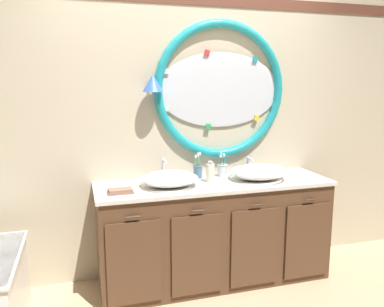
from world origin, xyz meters
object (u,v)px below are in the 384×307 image
at_px(sink_basin_right, 259,172).
at_px(folded_hand_towel, 120,191).
at_px(toothbrush_holder_left, 198,171).
at_px(soap_dispenser, 210,172).
at_px(toothbrush_holder_right, 222,169).
at_px(sink_basin_left, 170,178).

relative_size(sink_basin_right, folded_hand_towel, 2.55).
bearing_deg(toothbrush_holder_left, soap_dispenser, -69.53).
bearing_deg(folded_hand_towel, toothbrush_holder_right, 16.98).
bearing_deg(sink_basin_right, folded_hand_towel, -175.60).
height_order(sink_basin_left, soap_dispenser, soap_dispenser).
distance_m(sink_basin_right, toothbrush_holder_right, 0.32).
distance_m(sink_basin_right, folded_hand_towel, 1.17).
height_order(sink_basin_right, toothbrush_holder_right, toothbrush_holder_right).
distance_m(toothbrush_holder_right, soap_dispenser, 0.22).
relative_size(toothbrush_holder_right, soap_dispenser, 1.21).
xyz_separation_m(toothbrush_holder_left, toothbrush_holder_right, (0.22, -0.01, -0.00)).
distance_m(toothbrush_holder_left, folded_hand_towel, 0.74).
xyz_separation_m(sink_basin_left, folded_hand_towel, (-0.39, -0.09, -0.05)).
distance_m(sink_basin_right, soap_dispenser, 0.42).
height_order(sink_basin_left, sink_basin_right, sink_basin_right).
relative_size(sink_basin_right, toothbrush_holder_right, 2.20).
xyz_separation_m(sink_basin_right, toothbrush_holder_right, (-0.26, 0.19, -0.00)).
bearing_deg(sink_basin_left, soap_dispenser, 5.94).
bearing_deg(toothbrush_holder_left, folded_hand_towel, -157.60).
height_order(toothbrush_holder_right, soap_dispenser, toothbrush_holder_right).
relative_size(toothbrush_holder_right, folded_hand_towel, 1.16).
bearing_deg(soap_dispenser, sink_basin_right, -4.94).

